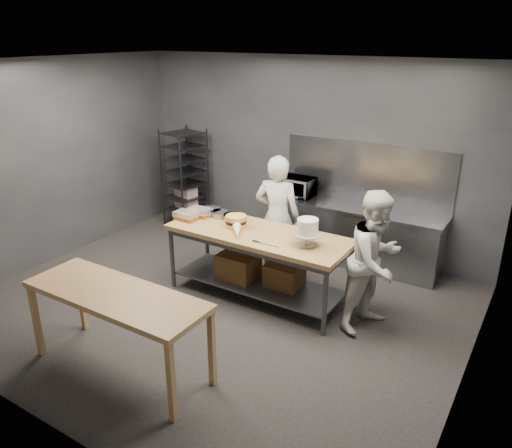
{
  "coord_description": "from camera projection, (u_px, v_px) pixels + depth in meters",
  "views": [
    {
      "loc": [
        3.43,
        -4.51,
        3.32
      ],
      "look_at": [
        0.32,
        0.46,
        1.05
      ],
      "focal_mm": 35.0,
      "sensor_mm": 36.0,
      "label": 1
    }
  ],
  "objects": [
    {
      "name": "cake_pans",
      "position": [
        224.0,
        215.0,
        6.88
      ],
      "size": [
        0.73,
        0.33,
        0.07
      ],
      "color": "gray",
      "rests_on": "work_table"
    },
    {
      "name": "piping_bag",
      "position": [
        237.0,
        231.0,
        6.26
      ],
      "size": [
        0.32,
        0.38,
        0.12
      ],
      "primitive_type": "cone",
      "rotation": [
        1.57,
        0.0,
        0.62
      ],
      "color": "white",
      "rests_on": "work_table"
    },
    {
      "name": "speed_rack",
      "position": [
        185.0,
        179.0,
        8.91
      ],
      "size": [
        0.71,
        0.75,
        1.75
      ],
      "color": "black",
      "rests_on": "ground"
    },
    {
      "name": "near_counter",
      "position": [
        116.0,
        300.0,
        4.98
      ],
      "size": [
        2.0,
        0.7,
        0.9
      ],
      "color": "olive",
      "rests_on": "ground"
    },
    {
      "name": "splashback_panel",
      "position": [
        366.0,
        173.0,
        7.44
      ],
      "size": [
        2.6,
        0.02,
        0.9
      ],
      "primitive_type": "cube",
      "color": "slate",
      "rests_on": "back_counter"
    },
    {
      "name": "layer_cake",
      "position": [
        236.0,
        221.0,
        6.52
      ],
      "size": [
        0.27,
        0.27,
        0.16
      ],
      "color": "#F5BA4D",
      "rests_on": "work_table"
    },
    {
      "name": "offset_spatula",
      "position": [
        262.0,
        243.0,
        6.04
      ],
      "size": [
        0.36,
        0.02,
        0.02
      ],
      "color": "slate",
      "rests_on": "work_table"
    },
    {
      "name": "back_wall",
      "position": [
        307.0,
        154.0,
        7.9
      ],
      "size": [
        6.0,
        0.04,
        3.0
      ],
      "primitive_type": "cube",
      "color": "#4C4F54",
      "rests_on": "ground"
    },
    {
      "name": "microwave",
      "position": [
        297.0,
        187.0,
        7.81
      ],
      "size": [
        0.54,
        0.37,
        0.3
      ],
      "primitive_type": "imported",
      "color": "black",
      "rests_on": "back_counter"
    },
    {
      "name": "ground",
      "position": [
        216.0,
        306.0,
        6.47
      ],
      "size": [
        6.0,
        6.0,
        0.0
      ],
      "primitive_type": "plane",
      "color": "black",
      "rests_on": "ground"
    },
    {
      "name": "chef_behind",
      "position": [
        277.0,
        218.0,
        6.97
      ],
      "size": [
        0.72,
        0.55,
        1.78
      ],
      "primitive_type": "imported",
      "rotation": [
        0.0,
        0.0,
        3.34
      ],
      "color": "silver",
      "rests_on": "ground"
    },
    {
      "name": "pastry_clamshells",
      "position": [
        193.0,
        214.0,
        6.86
      ],
      "size": [
        0.38,
        0.43,
        0.11
      ],
      "color": "#A16720",
      "rests_on": "work_table"
    },
    {
      "name": "frosted_cake_stand",
      "position": [
        308.0,
        229.0,
        5.9
      ],
      "size": [
        0.34,
        0.34,
        0.34
      ],
      "color": "#A69C84",
      "rests_on": "work_table"
    },
    {
      "name": "work_table",
      "position": [
        258.0,
        257.0,
        6.51
      ],
      "size": [
        2.4,
        0.9,
        0.92
      ],
      "color": "olive",
      "rests_on": "ground"
    },
    {
      "name": "chef_right",
      "position": [
        376.0,
        261.0,
        5.74
      ],
      "size": [
        0.87,
        0.98,
        1.69
      ],
      "primitive_type": "imported",
      "rotation": [
        0.0,
        0.0,
        1.25
      ],
      "color": "silver",
      "rests_on": "ground"
    },
    {
      "name": "back_counter",
      "position": [
        354.0,
        235.0,
        7.53
      ],
      "size": [
        2.6,
        0.6,
        0.9
      ],
      "color": "slate",
      "rests_on": "ground"
    }
  ]
}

